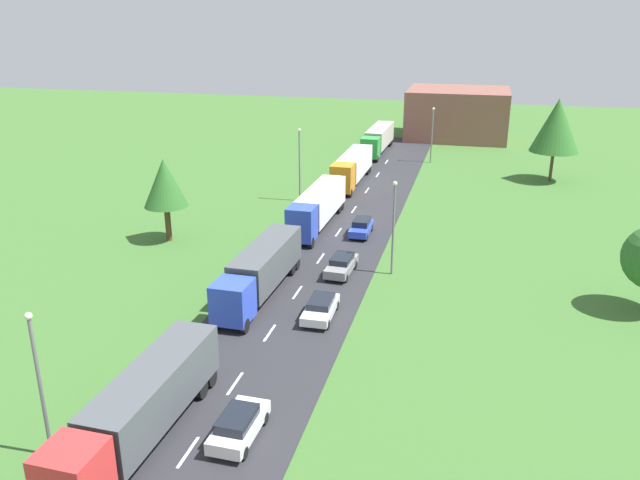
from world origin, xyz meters
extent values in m
cube|color=#2B2B30|center=(0.00, 24.50, 0.03)|extent=(10.00, 140.00, 0.06)
cube|color=white|center=(0.00, 11.43, 0.07)|extent=(0.16, 2.40, 0.01)
cube|color=white|center=(0.00, 17.70, 0.07)|extent=(0.16, 2.40, 0.01)
cube|color=white|center=(0.00, 24.01, 0.07)|extent=(0.16, 2.40, 0.01)
cube|color=white|center=(0.00, 30.68, 0.07)|extent=(0.16, 2.40, 0.01)
cube|color=white|center=(0.00, 37.93, 0.07)|extent=(0.16, 2.40, 0.01)
cube|color=white|center=(0.00, 45.03, 0.07)|extent=(0.16, 2.40, 0.01)
cube|color=white|center=(0.00, 52.62, 0.07)|extent=(0.16, 2.40, 0.01)
cube|color=white|center=(0.00, 60.52, 0.07)|extent=(0.16, 2.40, 0.01)
cube|color=white|center=(0.00, 68.38, 0.07)|extent=(0.16, 2.40, 0.01)
cube|color=white|center=(0.00, 76.04, 0.07)|extent=(0.16, 2.40, 0.01)
cube|color=red|center=(-2.57, 6.32, 2.09)|extent=(2.50, 2.52, 3.05)
cube|color=#4C5156|center=(-2.40, 12.95, 2.19)|extent=(2.76, 10.17, 2.67)
cube|color=black|center=(-2.40, 12.95, 0.66)|extent=(1.15, 9.62, 0.24)
cylinder|color=black|center=(-1.27, 15.96, 0.56)|extent=(0.38, 1.01, 1.00)
cylinder|color=black|center=(-3.37, 16.01, 0.56)|extent=(0.38, 1.01, 1.00)
cylinder|color=black|center=(-1.24, 17.17, 0.56)|extent=(0.38, 1.01, 1.00)
cylinder|color=black|center=(-3.34, 17.22, 0.56)|extent=(0.38, 1.01, 1.00)
cube|color=blue|center=(-2.65, 24.35, 1.93)|extent=(2.50, 2.65, 2.73)
cube|color=black|center=(-2.68, 23.11, 2.42)|extent=(2.10, 0.15, 1.20)
cube|color=#4C5156|center=(-2.50, 30.97, 2.22)|extent=(2.72, 10.00, 2.73)
cube|color=black|center=(-2.50, 30.97, 0.66)|extent=(1.11, 9.47, 0.24)
cylinder|color=black|center=(-1.61, 23.68, 0.56)|extent=(0.37, 1.01, 1.00)
cylinder|color=black|center=(-3.71, 23.72, 0.56)|extent=(0.37, 1.01, 1.00)
cylinder|color=black|center=(-1.38, 33.92, 0.56)|extent=(0.37, 1.01, 1.00)
cylinder|color=black|center=(-3.48, 33.97, 0.56)|extent=(0.37, 1.01, 1.00)
cylinder|color=black|center=(-1.35, 35.12, 0.56)|extent=(0.37, 1.01, 1.00)
cylinder|color=black|center=(-3.45, 35.16, 0.56)|extent=(0.37, 1.01, 1.00)
cube|color=blue|center=(-2.48, 40.85, 2.10)|extent=(2.47, 2.43, 3.09)
cube|color=black|center=(-2.50, 39.71, 2.66)|extent=(2.10, 0.13, 1.36)
cube|color=white|center=(-2.39, 47.79, 2.21)|extent=(2.65, 10.81, 2.70)
cube|color=black|center=(-2.39, 47.79, 0.66)|extent=(1.04, 10.25, 0.24)
cylinder|color=black|center=(-1.44, 40.23, 0.56)|extent=(0.36, 1.00, 1.00)
cylinder|color=black|center=(-3.54, 40.26, 0.56)|extent=(0.36, 1.00, 1.00)
cylinder|color=black|center=(-1.29, 51.01, 0.56)|extent=(0.36, 1.00, 1.00)
cylinder|color=black|center=(-3.39, 51.03, 0.56)|extent=(0.36, 1.00, 1.00)
cylinder|color=black|center=(-1.28, 52.30, 0.56)|extent=(0.36, 1.00, 1.00)
cylinder|color=black|center=(-3.38, 52.33, 0.56)|extent=(0.36, 1.00, 1.00)
cube|color=orange|center=(-2.41, 57.94, 2.11)|extent=(2.45, 2.80, 3.09)
cube|color=black|center=(-2.42, 56.61, 2.66)|extent=(2.10, 0.11, 1.36)
cube|color=white|center=(-2.37, 64.94, 2.20)|extent=(2.56, 10.54, 2.69)
cube|color=black|center=(-2.37, 64.94, 0.66)|extent=(0.95, 10.00, 0.24)
cylinder|color=black|center=(-1.36, 57.24, 0.56)|extent=(0.36, 1.00, 1.00)
cylinder|color=black|center=(-3.46, 57.25, 0.56)|extent=(0.36, 1.00, 1.00)
cylinder|color=black|center=(-1.31, 68.10, 0.56)|extent=(0.36, 1.00, 1.00)
cylinder|color=black|center=(-3.41, 68.11, 0.56)|extent=(0.36, 1.00, 1.00)
cylinder|color=black|center=(-1.30, 69.36, 0.56)|extent=(0.36, 1.00, 1.00)
cylinder|color=black|center=(-3.40, 69.37, 0.56)|extent=(0.36, 1.00, 1.00)
cube|color=green|center=(-2.35, 76.08, 1.95)|extent=(2.49, 2.68, 2.78)
cube|color=black|center=(-2.37, 74.82, 2.45)|extent=(2.10, 0.14, 1.22)
cube|color=beige|center=(-2.22, 83.30, 2.24)|extent=(2.71, 11.15, 2.77)
cube|color=black|center=(-2.22, 83.30, 0.66)|extent=(1.10, 10.56, 0.24)
cylinder|color=black|center=(-1.31, 75.40, 0.56)|extent=(0.37, 1.01, 1.00)
cylinder|color=black|center=(-3.41, 75.44, 0.56)|extent=(0.37, 1.01, 1.00)
cylinder|color=black|center=(-1.10, 86.61, 0.56)|extent=(0.37, 1.01, 1.00)
cylinder|color=black|center=(-3.20, 86.65, 0.56)|extent=(0.37, 1.01, 1.00)
cylinder|color=black|center=(-1.08, 87.94, 0.56)|extent=(0.37, 1.01, 1.00)
cylinder|color=black|center=(-3.18, 87.98, 0.56)|extent=(0.37, 1.01, 1.00)
cube|color=white|center=(2.02, 13.11, 0.72)|extent=(1.94, 4.28, 0.68)
cube|color=black|center=(2.02, 12.90, 1.32)|extent=(1.60, 2.41, 0.53)
cylinder|color=black|center=(1.24, 14.57, 0.38)|extent=(0.24, 0.65, 0.64)
cylinder|color=black|center=(2.88, 14.53, 0.38)|extent=(0.24, 0.65, 0.64)
cylinder|color=black|center=(1.17, 11.69, 0.38)|extent=(0.24, 0.65, 0.64)
cylinder|color=black|center=(2.81, 11.65, 0.38)|extent=(0.24, 0.65, 0.64)
cube|color=white|center=(2.72, 27.02, 0.68)|extent=(1.95, 4.50, 0.60)
cube|color=black|center=(2.72, 27.25, 1.21)|extent=(1.61, 2.53, 0.46)
cylinder|color=black|center=(3.58, 25.52, 0.38)|extent=(0.23, 0.64, 0.64)
cylinder|color=black|center=(1.92, 25.49, 0.38)|extent=(0.23, 0.64, 0.64)
cylinder|color=black|center=(3.52, 28.56, 0.38)|extent=(0.23, 0.64, 0.64)
cylinder|color=black|center=(1.86, 28.52, 0.38)|extent=(0.23, 0.64, 0.64)
cube|color=gray|center=(2.44, 35.06, 0.72)|extent=(1.99, 4.57, 0.69)
cube|color=black|center=(2.46, 35.29, 1.31)|extent=(1.61, 2.58, 0.47)
cylinder|color=black|center=(3.16, 33.50, 0.38)|extent=(0.25, 0.65, 0.64)
cylinder|color=black|center=(1.58, 33.58, 0.38)|extent=(0.25, 0.65, 0.64)
cylinder|color=black|center=(3.30, 36.55, 0.38)|extent=(0.25, 0.65, 0.64)
cylinder|color=black|center=(1.73, 36.63, 0.38)|extent=(0.25, 0.65, 0.64)
cube|color=blue|center=(2.25, 44.78, 0.71)|extent=(1.73, 4.27, 0.66)
cube|color=black|center=(2.25, 44.99, 1.32)|extent=(1.45, 2.39, 0.56)
cylinder|color=black|center=(3.01, 43.33, 0.38)|extent=(0.22, 0.64, 0.64)
cylinder|color=black|center=(1.50, 43.33, 0.38)|extent=(0.22, 0.64, 0.64)
cylinder|color=black|center=(3.00, 46.23, 0.38)|extent=(0.22, 0.64, 0.64)
cylinder|color=black|center=(1.49, 46.23, 0.38)|extent=(0.22, 0.64, 0.64)
cylinder|color=slate|center=(-6.36, 9.72, 3.67)|extent=(0.18, 0.18, 7.34)
sphere|color=silver|center=(-6.36, 9.72, 7.46)|extent=(0.36, 0.36, 0.36)
cylinder|color=slate|center=(6.39, 36.18, 3.73)|extent=(0.18, 0.18, 7.46)
sphere|color=silver|center=(6.39, 36.18, 7.58)|extent=(0.36, 0.36, 0.36)
cylinder|color=slate|center=(-6.57, 54.69, 3.90)|extent=(0.18, 0.18, 7.81)
sphere|color=silver|center=(-6.57, 54.69, 7.93)|extent=(0.36, 0.36, 0.36)
cylinder|color=slate|center=(5.96, 77.33, 3.66)|extent=(0.18, 0.18, 7.33)
sphere|color=silver|center=(5.96, 77.33, 7.45)|extent=(0.36, 0.36, 0.36)
cylinder|color=#513823|center=(21.31, 70.80, 1.85)|extent=(0.39, 0.39, 3.71)
cone|color=#2D6628|center=(21.31, 70.80, 6.95)|extent=(5.89, 5.89, 6.48)
cylinder|color=#513823|center=(-14.80, 39.16, 1.66)|extent=(0.55, 0.55, 3.33)
cone|color=#2D6628|center=(-14.80, 39.16, 5.51)|extent=(3.97, 3.97, 4.37)
cube|color=brown|center=(8.46, 97.05, 3.96)|extent=(16.09, 13.82, 7.92)
camera|label=1|loc=(12.54, -12.20, 20.40)|focal=36.27mm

